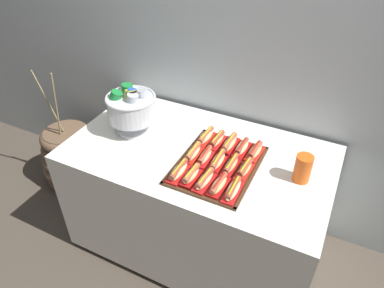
{
  "coord_description": "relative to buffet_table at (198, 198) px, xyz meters",
  "views": [
    {
      "loc": [
        0.66,
        -1.42,
        2.01
      ],
      "look_at": [
        -0.05,
        0.02,
        0.8
      ],
      "focal_mm": 33.29,
      "sensor_mm": 36.0,
      "label": 1
    }
  ],
  "objects": [
    {
      "name": "ground_plane",
      "position": [
        0.0,
        0.0,
        -0.41
      ],
      "size": [
        10.0,
        10.0,
        0.0
      ],
      "primitive_type": "plane",
      "color": "#4C4238"
    },
    {
      "name": "back_wall",
      "position": [
        0.0,
        0.5,
        0.89
      ],
      "size": [
        6.0,
        0.1,
        2.6
      ],
      "primitive_type": "cube",
      "color": "#B2BCC1",
      "rests_on": "ground_plane"
    },
    {
      "name": "buffet_table",
      "position": [
        0.0,
        0.0,
        0.0
      ],
      "size": [
        1.48,
        0.84,
        0.78
      ],
      "color": "white",
      "rests_on": "ground_plane"
    },
    {
      "name": "floor_vase",
      "position": [
        -1.18,
        0.13,
        -0.18
      ],
      "size": [
        0.47,
        0.47,
        0.99
      ],
      "color": "brown",
      "rests_on": "ground_plane"
    },
    {
      "name": "serving_tray",
      "position": [
        0.15,
        -0.07,
        0.37
      ],
      "size": [
        0.41,
        0.53,
        0.01
      ],
      "color": "#472B19",
      "rests_on": "buffet_table"
    },
    {
      "name": "hot_dog_0",
      "position": [
        -0.0,
        -0.23,
        0.41
      ],
      "size": [
        0.07,
        0.17,
        0.06
      ],
      "color": "red",
      "rests_on": "serving_tray"
    },
    {
      "name": "hot_dog_1",
      "position": [
        0.07,
        -0.23,
        0.41
      ],
      "size": [
        0.07,
        0.15,
        0.06
      ],
      "color": "#B21414",
      "rests_on": "serving_tray"
    },
    {
      "name": "hot_dog_2",
      "position": [
        0.15,
        -0.23,
        0.4
      ],
      "size": [
        0.07,
        0.18,
        0.06
      ],
      "color": "red",
      "rests_on": "serving_tray"
    },
    {
      "name": "hot_dog_3",
      "position": [
        0.22,
        -0.23,
        0.4
      ],
      "size": [
        0.07,
        0.17,
        0.06
      ],
      "color": "#B21414",
      "rests_on": "serving_tray"
    },
    {
      "name": "hot_dog_4",
      "position": [
        0.3,
        -0.23,
        0.4
      ],
      "size": [
        0.07,
        0.18,
        0.06
      ],
      "color": "red",
      "rests_on": "serving_tray"
    },
    {
      "name": "hot_dog_5",
      "position": [
        -0.0,
        -0.07,
        0.41
      ],
      "size": [
        0.07,
        0.17,
        0.06
      ],
      "color": "red",
      "rests_on": "serving_tray"
    },
    {
      "name": "hot_dog_6",
      "position": [
        0.07,
        -0.07,
        0.41
      ],
      "size": [
        0.06,
        0.16,
        0.06
      ],
      "color": "red",
      "rests_on": "serving_tray"
    },
    {
      "name": "hot_dog_7",
      "position": [
        0.15,
        -0.07,
        0.4
      ],
      "size": [
        0.07,
        0.18,
        0.06
      ],
      "color": "#B21414",
      "rests_on": "serving_tray"
    },
    {
      "name": "hot_dog_8",
      "position": [
        0.22,
        -0.07,
        0.4
      ],
      "size": [
        0.06,
        0.16,
        0.06
      ],
      "color": "#B21414",
      "rests_on": "serving_tray"
    },
    {
      "name": "hot_dog_9",
      "position": [
        0.3,
        -0.07,
        0.41
      ],
      "size": [
        0.07,
        0.16,
        0.06
      ],
      "color": "red",
      "rests_on": "serving_tray"
    },
    {
      "name": "hot_dog_10",
      "position": [
        -0.0,
        0.1,
        0.41
      ],
      "size": [
        0.07,
        0.17,
        0.06
      ],
      "color": "red",
      "rests_on": "serving_tray"
    },
    {
      "name": "hot_dog_11",
      "position": [
        0.07,
        0.1,
        0.41
      ],
      "size": [
        0.07,
        0.16,
        0.06
      ],
      "color": "red",
      "rests_on": "serving_tray"
    },
    {
      "name": "hot_dog_12",
      "position": [
        0.15,
        0.1,
        0.41
      ],
      "size": [
        0.07,
        0.18,
        0.06
      ],
      "color": "#B21414",
      "rests_on": "serving_tray"
    },
    {
      "name": "hot_dog_13",
      "position": [
        0.22,
        0.1,
        0.4
      ],
      "size": [
        0.07,
        0.16,
        0.06
      ],
      "color": "#B21414",
      "rests_on": "serving_tray"
    },
    {
      "name": "hot_dog_14",
      "position": [
        0.3,
        0.1,
        0.4
      ],
      "size": [
        0.08,
        0.17,
        0.06
      ],
      "color": "red",
      "rests_on": "serving_tray"
    },
    {
      "name": "punch_bowl",
      "position": [
        -0.44,
        0.01,
        0.54
      ],
      "size": [
        0.29,
        0.29,
        0.28
      ],
      "color": "silver",
      "rests_on": "buffet_table"
    },
    {
      "name": "cup_stack",
      "position": [
        0.56,
        0.02,
        0.44
      ],
      "size": [
        0.09,
        0.09,
        0.15
      ],
      "color": "#EA5B19",
      "rests_on": "buffet_table"
    }
  ]
}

